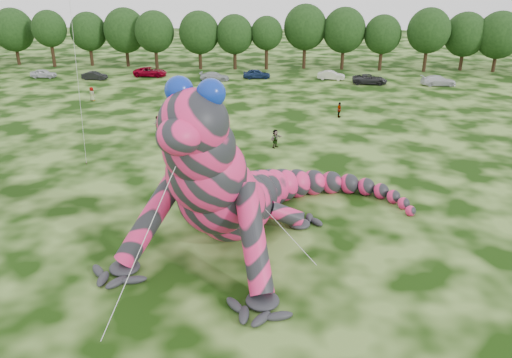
{
  "coord_description": "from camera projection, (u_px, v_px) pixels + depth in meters",
  "views": [
    {
      "loc": [
        5.44,
        -27.56,
        15.47
      ],
      "look_at": [
        3.47,
        -0.29,
        4.0
      ],
      "focal_mm": 35.0,
      "sensor_mm": 36.0,
      "label": 1
    }
  ],
  "objects": [
    {
      "name": "tree_9",
      "position": [
        267.0,
        43.0,
        82.69
      ],
      "size": [
        5.27,
        4.74,
        8.68
      ],
      "primitive_type": null,
      "color": "black",
      "rests_on": "ground"
    },
    {
      "name": "tree_12",
      "position": [
        382.0,
        43.0,
        81.74
      ],
      "size": [
        5.99,
        5.39,
        8.97
      ],
      "primitive_type": null,
      "color": "black",
      "rests_on": "ground"
    },
    {
      "name": "tree_3",
      "position": [
        51.0,
        39.0,
        84.73
      ],
      "size": [
        5.81,
        5.23,
        9.44
      ],
      "primitive_type": null,
      "color": "black",
      "rests_on": "ground"
    },
    {
      "name": "tree_10",
      "position": [
        305.0,
        37.0,
        83.05
      ],
      "size": [
        7.09,
        6.38,
        10.5
      ],
      "primitive_type": null,
      "color": "black",
      "rests_on": "ground"
    },
    {
      "name": "tree_14",
      "position": [
        464.0,
        41.0,
        81.66
      ],
      "size": [
        6.82,
        6.14,
        9.4
      ],
      "primitive_type": null,
      "color": "black",
      "rests_on": "ground"
    },
    {
      "name": "car_2",
      "position": [
        150.0,
        72.0,
        78.36
      ],
      "size": [
        5.25,
        2.54,
        1.44
      ],
      "primitive_type": "imported",
      "rotation": [
        0.0,
        0.0,
        1.54
      ],
      "color": "maroon",
      "rests_on": "ground"
    },
    {
      "name": "car_6",
      "position": [
        370.0,
        79.0,
        73.13
      ],
      "size": [
        5.21,
        2.66,
        1.41
      ],
      "primitive_type": "imported",
      "rotation": [
        0.0,
        0.0,
        1.51
      ],
      "color": "#262628",
      "rests_on": "ground"
    },
    {
      "name": "tree_6",
      "position": [
        155.0,
        40.0,
        83.16
      ],
      "size": [
        6.52,
        5.86,
        9.49
      ],
      "primitive_type": null,
      "color": "black",
      "rests_on": "ground"
    },
    {
      "name": "tree_11",
      "position": [
        344.0,
        39.0,
        82.36
      ],
      "size": [
        7.01,
        6.31,
        10.07
      ],
      "primitive_type": null,
      "color": "black",
      "rests_on": "ground"
    },
    {
      "name": "spectator_3",
      "position": [
        339.0,
        110.0,
        56.43
      ],
      "size": [
        0.81,
        1.11,
        1.75
      ],
      "primitive_type": "imported",
      "rotation": [
        0.0,
        0.0,
        1.15
      ],
      "color": "gray",
      "rests_on": "ground"
    },
    {
      "name": "car_0",
      "position": [
        43.0,
        73.0,
        77.48
      ],
      "size": [
        3.92,
        1.68,
        1.32
      ],
      "primitive_type": "imported",
      "rotation": [
        0.0,
        0.0,
        1.6
      ],
      "color": "silver",
      "rests_on": "ground"
    },
    {
      "name": "car_3",
      "position": [
        215.0,
        76.0,
        75.46
      ],
      "size": [
        4.42,
        1.85,
        1.27
      ],
      "primitive_type": "imported",
      "rotation": [
        0.0,
        0.0,
        1.59
      ],
      "color": "#A4AAAE",
      "rests_on": "ground"
    },
    {
      "name": "tree_5",
      "position": [
        126.0,
        37.0,
        85.08
      ],
      "size": [
        7.16,
        6.44,
        9.8
      ],
      "primitive_type": null,
      "color": "black",
      "rests_on": "ground"
    },
    {
      "name": "tree_7",
      "position": [
        199.0,
        40.0,
        82.78
      ],
      "size": [
        6.68,
        6.01,
        9.48
      ],
      "primitive_type": null,
      "color": "black",
      "rests_on": "ground"
    },
    {
      "name": "tree_4",
      "position": [
        89.0,
        39.0,
        85.91
      ],
      "size": [
        6.22,
        5.6,
        9.06
      ],
      "primitive_type": null,
      "color": "black",
      "rests_on": "ground"
    },
    {
      "name": "car_5",
      "position": [
        331.0,
        75.0,
        76.01
      ],
      "size": [
        4.29,
        2.12,
        1.35
      ],
      "primitive_type": "imported",
      "rotation": [
        0.0,
        0.0,
        1.4
      ],
      "color": "beige",
      "rests_on": "ground"
    },
    {
      "name": "spectator_4",
      "position": [
        92.0,
        94.0,
        63.68
      ],
      "size": [
        1.02,
        0.89,
        1.75
      ],
      "primitive_type": "imported",
      "rotation": [
        0.0,
        0.0,
        2.66
      ],
      "color": "gray",
      "rests_on": "ground"
    },
    {
      "name": "ground",
      "position": [
        202.0,
        234.0,
        31.69
      ],
      "size": [
        240.0,
        240.0,
        0.0
      ],
      "primitive_type": "plane",
      "color": "#16330A",
      "rests_on": "ground"
    },
    {
      "name": "tree_2",
      "position": [
        14.0,
        37.0,
        86.73
      ],
      "size": [
        7.04,
        6.34,
        9.64
      ],
      "primitive_type": null,
      "color": "black",
      "rests_on": "ground"
    },
    {
      "name": "inflatable_gecko",
      "position": [
        239.0,
        150.0,
        30.09
      ],
      "size": [
        23.93,
        26.17,
        10.84
      ],
      "primitive_type": null,
      "rotation": [
        0.0,
        0.0,
        -0.3
      ],
      "color": "#E82568",
      "rests_on": "ground"
    },
    {
      "name": "spectator_5",
      "position": [
        275.0,
        139.0,
        46.76
      ],
      "size": [
        1.33,
        1.65,
        1.76
      ],
      "primitive_type": "imported",
      "rotation": [
        0.0,
        0.0,
        0.99
      ],
      "color": "gray",
      "rests_on": "ground"
    },
    {
      "name": "tree_8",
      "position": [
        235.0,
        42.0,
        82.66
      ],
      "size": [
        6.14,
        5.53,
        8.94
      ],
      "primitive_type": null,
      "color": "black",
      "rests_on": "ground"
    },
    {
      "name": "spectator_1",
      "position": [
        157.0,
        124.0,
        51.36
      ],
      "size": [
        0.89,
        0.73,
        1.69
      ],
      "primitive_type": "imported",
      "rotation": [
        0.0,
        0.0,
        3.25
      ],
      "color": "gray",
      "rests_on": "ground"
    },
    {
      "name": "car_7",
      "position": [
        439.0,
        81.0,
        72.14
      ],
      "size": [
        5.09,
        2.36,
        1.44
      ],
      "primitive_type": "imported",
      "rotation": [
        0.0,
        0.0,
        1.64
      ],
      "color": "silver",
      "rests_on": "ground"
    },
    {
      "name": "car_4",
      "position": [
        257.0,
        74.0,
        76.91
      ],
      "size": [
        4.38,
        2.17,
        1.44
      ],
      "primitive_type": "imported",
      "rotation": [
        0.0,
        0.0,
        1.69
      ],
      "color": "#14254A",
      "rests_on": "ground"
    },
    {
      "name": "tree_15",
      "position": [
        498.0,
        42.0,
        80.41
      ],
      "size": [
        7.17,
        6.45,
        9.63
      ],
      "primitive_type": null,
      "color": "black",
      "rests_on": "ground"
    },
    {
      "name": "tree_13",
      "position": [
        428.0,
        40.0,
        80.48
      ],
      "size": [
        6.83,
        6.15,
        10.13
      ],
      "primitive_type": null,
      "color": "black",
      "rests_on": "ground"
    },
    {
      "name": "car_1",
      "position": [
        95.0,
        76.0,
        75.99
      ],
      "size": [
        3.87,
        1.61,
        1.24
      ],
      "primitive_type": "imported",
      "rotation": [
        0.0,
        0.0,
        1.49
      ],
      "color": "black",
      "rests_on": "ground"
    }
  ]
}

